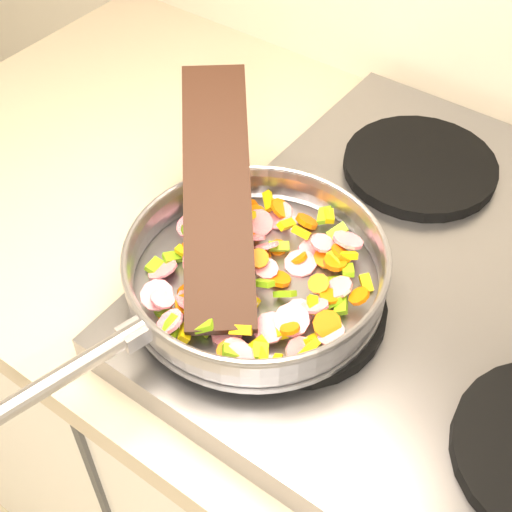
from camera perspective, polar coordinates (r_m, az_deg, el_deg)
The scene contains 6 objects.
cooktop at distance 0.81m, azimuth 16.90°, elevation -3.54°, with size 0.60×0.60×0.04m, color #939399.
grate_fl at distance 0.73m, azimuth 3.05°, elevation -4.14°, with size 0.19×0.19×0.02m, color black.
grate_bl at distance 0.92m, azimuth 12.98°, elevation 7.04°, with size 0.19×0.19×0.02m, color black.
saute_pan at distance 0.72m, azimuth -0.19°, elevation -0.97°, with size 0.30×0.47×0.05m.
vegetable_heap at distance 0.73m, azimuth 0.10°, elevation -1.40°, with size 0.24×0.25×0.05m.
wooden_spatula at distance 0.73m, azimuth -3.14°, elevation 5.28°, with size 0.30×0.07×0.01m, color black.
Camera 1 is at (-0.60, 1.13, 1.52)m, focal length 50.00 mm.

